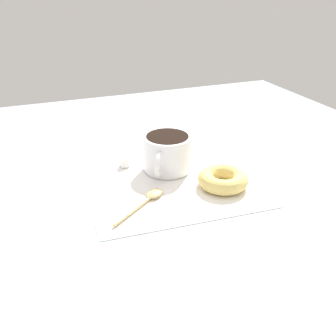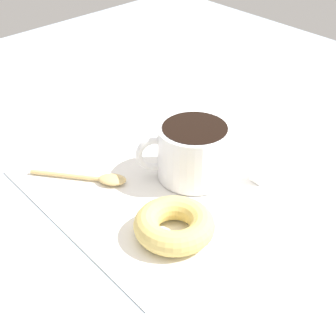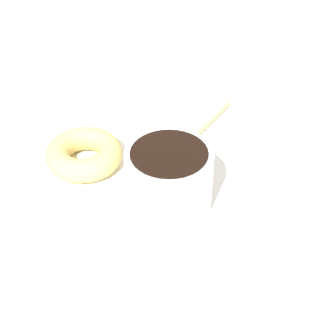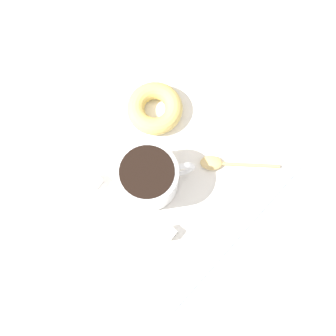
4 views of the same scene
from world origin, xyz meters
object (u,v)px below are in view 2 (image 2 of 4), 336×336
spoon (99,178)px  sugar_cube_extra (176,136)px  coffee_cup (193,151)px  sugar_cube (259,175)px  donut (174,225)px

spoon → sugar_cube_extra: 13.95cm
coffee_cup → sugar_cube: bearing=38.5°
spoon → sugar_cube_extra: bearing=92.1°
donut → sugar_cube: size_ratio=5.33×
sugar_cube_extra → coffee_cup: bearing=-29.4°
spoon → sugar_cube_extra: sugar_cube_extra is taller
sugar_cube → coffee_cup: bearing=-141.5°
donut → coffee_cup: bearing=125.4°
donut → sugar_cube: donut is taller
spoon → coffee_cup: bearing=53.8°
coffee_cup → donut: (7.03, -9.90, -2.25)cm
coffee_cup → donut: bearing=-54.6°
coffee_cup → donut: coffee_cup is taller
spoon → sugar_cube: sugar_cube is taller
donut → sugar_cube_extra: size_ratio=5.45×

